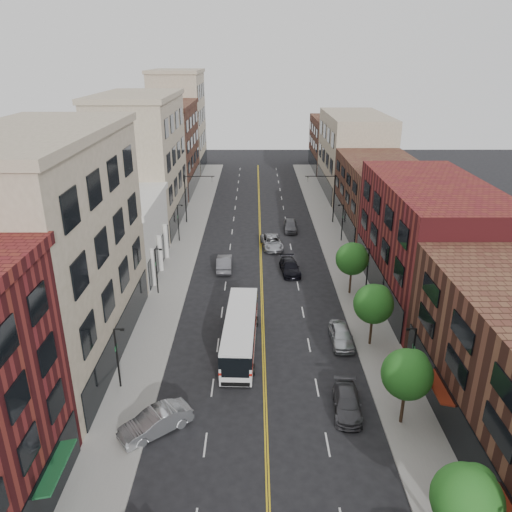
{
  "coord_description": "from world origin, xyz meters",
  "views": [
    {
      "loc": [
        -0.75,
        -23.52,
        23.67
      ],
      "look_at": [
        -0.63,
        22.45,
        5.0
      ],
      "focal_mm": 35.0,
      "sensor_mm": 36.0,
      "label": 1
    }
  ],
  "objects_px": {
    "city_bus": "(240,330)",
    "car_lane_a": "(290,267)",
    "car_parked_far": "(341,335)",
    "car_angle_b": "(156,422)",
    "car_lane_behind": "(224,263)",
    "car_parked_mid": "(347,403)",
    "car_lane_c": "(290,225)",
    "car_lane_b": "(272,242)"
  },
  "relations": [
    {
      "from": "car_parked_far",
      "to": "car_lane_a",
      "type": "distance_m",
      "value": 15.63
    },
    {
      "from": "car_angle_b",
      "to": "car_parked_far",
      "type": "xyz_separation_m",
      "value": [
        14.23,
        11.09,
        -0.04
      ]
    },
    {
      "from": "city_bus",
      "to": "car_parked_far",
      "type": "relative_size",
      "value": 2.55
    },
    {
      "from": "car_lane_a",
      "to": "car_lane_c",
      "type": "distance_m",
      "value": 14.96
    },
    {
      "from": "city_bus",
      "to": "car_angle_b",
      "type": "bearing_deg",
      "value": -115.26
    },
    {
      "from": "city_bus",
      "to": "car_lane_c",
      "type": "distance_m",
      "value": 31.55
    },
    {
      "from": "car_lane_a",
      "to": "car_lane_b",
      "type": "bearing_deg",
      "value": 97.11
    },
    {
      "from": "city_bus",
      "to": "car_parked_mid",
      "type": "relative_size",
      "value": 2.47
    },
    {
      "from": "car_parked_far",
      "to": "car_lane_behind",
      "type": "height_order",
      "value": "car_lane_behind"
    },
    {
      "from": "car_angle_b",
      "to": "car_lane_b",
      "type": "height_order",
      "value": "car_angle_b"
    },
    {
      "from": "car_angle_b",
      "to": "city_bus",
      "type": "bearing_deg",
      "value": 114.48
    },
    {
      "from": "car_parked_mid",
      "to": "car_lane_c",
      "type": "distance_m",
      "value": 39.19
    },
    {
      "from": "car_parked_mid",
      "to": "car_lane_b",
      "type": "xyz_separation_m",
      "value": [
        -4.3,
        32.37,
        0.08
      ]
    },
    {
      "from": "car_angle_b",
      "to": "car_parked_far",
      "type": "height_order",
      "value": "car_angle_b"
    },
    {
      "from": "city_bus",
      "to": "car_lane_a",
      "type": "bearing_deg",
      "value": 73.8
    },
    {
      "from": "car_parked_far",
      "to": "car_lane_c",
      "type": "relative_size",
      "value": 0.97
    },
    {
      "from": "car_lane_a",
      "to": "car_lane_c",
      "type": "relative_size",
      "value": 1.06
    },
    {
      "from": "car_parked_far",
      "to": "car_lane_c",
      "type": "distance_m",
      "value": 30.26
    },
    {
      "from": "car_angle_b",
      "to": "car_lane_a",
      "type": "bearing_deg",
      "value": 119.83
    },
    {
      "from": "car_lane_a",
      "to": "car_lane_c",
      "type": "xyz_separation_m",
      "value": [
        1.06,
        14.93,
        0.08
      ]
    },
    {
      "from": "car_lane_b",
      "to": "car_lane_c",
      "type": "height_order",
      "value": "car_lane_c"
    },
    {
      "from": "car_lane_behind",
      "to": "car_lane_a",
      "type": "height_order",
      "value": "car_lane_behind"
    },
    {
      "from": "city_bus",
      "to": "car_lane_c",
      "type": "bearing_deg",
      "value": 80.58
    },
    {
      "from": "city_bus",
      "to": "car_parked_far",
      "type": "distance_m",
      "value": 8.91
    },
    {
      "from": "car_parked_mid",
      "to": "city_bus",
      "type": "bearing_deg",
      "value": 137.88
    },
    {
      "from": "car_parked_far",
      "to": "car_lane_behind",
      "type": "distance_m",
      "value": 19.78
    },
    {
      "from": "car_lane_a",
      "to": "car_lane_c",
      "type": "bearing_deg",
      "value": 80.4
    },
    {
      "from": "car_lane_behind",
      "to": "car_angle_b",
      "type": "bearing_deg",
      "value": 82.15
    },
    {
      "from": "car_parked_mid",
      "to": "car_lane_a",
      "type": "relative_size",
      "value": 0.95
    },
    {
      "from": "car_parked_far",
      "to": "car_lane_c",
      "type": "bearing_deg",
      "value": 94.45
    },
    {
      "from": "car_parked_far",
      "to": "car_lane_a",
      "type": "xyz_separation_m",
      "value": [
        -3.5,
        15.23,
        -0.06
      ]
    },
    {
      "from": "city_bus",
      "to": "car_lane_a",
      "type": "height_order",
      "value": "city_bus"
    },
    {
      "from": "car_parked_mid",
      "to": "car_parked_far",
      "type": "height_order",
      "value": "car_parked_far"
    },
    {
      "from": "car_lane_c",
      "to": "city_bus",
      "type": "bearing_deg",
      "value": -99.57
    },
    {
      "from": "car_parked_mid",
      "to": "car_parked_far",
      "type": "relative_size",
      "value": 1.03
    },
    {
      "from": "car_angle_b",
      "to": "car_lane_a",
      "type": "xyz_separation_m",
      "value": [
        10.73,
        26.32,
        -0.1
      ]
    },
    {
      "from": "city_bus",
      "to": "car_lane_behind",
      "type": "distance_m",
      "value": 17.23
    },
    {
      "from": "car_lane_behind",
      "to": "car_parked_mid",
      "type": "bearing_deg",
      "value": 110.34
    },
    {
      "from": "car_parked_far",
      "to": "car_lane_a",
      "type": "relative_size",
      "value": 0.92
    },
    {
      "from": "car_parked_mid",
      "to": "car_lane_b",
      "type": "distance_m",
      "value": 32.66
    },
    {
      "from": "car_parked_mid",
      "to": "car_lane_a",
      "type": "distance_m",
      "value": 24.36
    },
    {
      "from": "car_parked_far",
      "to": "car_angle_b",
      "type": "bearing_deg",
      "value": -142.24
    }
  ]
}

